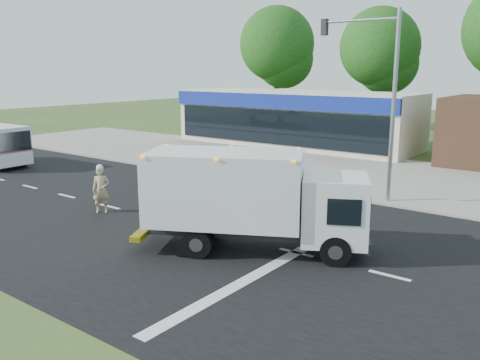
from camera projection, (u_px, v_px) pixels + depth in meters
The scene contains 10 objects.
ground at pixel (222, 235), 17.60m from camera, with size 120.00×120.00×0.00m, color #385123.
road_asphalt at pixel (222, 234), 17.60m from camera, with size 60.00×14.00×0.02m, color black.
sidewalk at pixel (331, 189), 23.99m from camera, with size 60.00×2.40×0.12m, color gray.
parking_apron at pixel (378, 171), 28.52m from camera, with size 60.00×9.00×0.02m, color gray.
lane_markings at pixel (228, 254), 15.75m from camera, with size 55.20×7.00×0.01m.
ems_box_truck at pixel (249, 195), 15.72m from camera, with size 7.31×5.20×3.15m.
emergency_worker at pixel (101, 189), 20.13m from camera, with size 0.79×0.78×1.96m.
retail_strip_mall at pixel (296, 118), 38.01m from camera, with size 18.00×6.20×4.00m.
traffic_signal_pole at pixel (380, 86), 21.09m from camera, with size 3.51×0.25×8.00m.
background_trees at pixel (446, 45), 38.49m from camera, with size 36.77×7.39×12.10m.
Camera 1 is at (10.61, -13.03, 5.63)m, focal length 38.00 mm.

